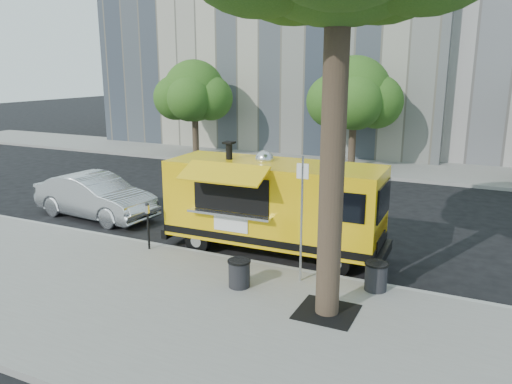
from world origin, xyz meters
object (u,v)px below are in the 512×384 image
trash_bin_left (376,276)px  trash_bin_right (239,273)px  parking_meter (148,220)px  sedan (95,196)px  food_truck (272,204)px  far_tree_b (354,93)px  sign_post (302,212)px  far_tree_a (194,91)px

trash_bin_left → trash_bin_right: (-2.88, -1.16, -0.00)m
parking_meter → sedan: (-3.81, 2.07, -0.23)m
parking_meter → food_truck: (3.07, 1.52, 0.45)m
parking_meter → food_truck: food_truck is taller
trash_bin_left → far_tree_b: bearing=107.0°
sedan → sign_post: bearing=-99.9°
parking_meter → sedan: sedan is taller
food_truck → trash_bin_right: (0.33, -2.63, -0.94)m
far_tree_b → parking_meter: (-2.00, -14.05, -2.85)m
far_tree_b → parking_meter: far_tree_b is taller
far_tree_a → trash_bin_right: (10.40, -14.76, -3.28)m
sign_post → food_truck: sign_post is taller
food_truck → trash_bin_left: size_ratio=9.56×
sign_post → sedan: (-8.36, 2.27, -1.10)m
parking_meter → sedan: size_ratio=0.29×
parking_meter → far_tree_a: bearing=117.1°
far_tree_b → trash_bin_left: far_tree_b is taller
food_truck → parking_meter: bearing=-154.9°
food_truck → trash_bin_left: (3.20, -1.47, -0.93)m
food_truck → trash_bin_left: food_truck is taller
sign_post → sedan: 8.73m
sign_post → sedan: size_ratio=0.66×
trash_bin_right → far_tree_b: bearing=95.3°
far_tree_b → trash_bin_right: bearing=-84.7°
food_truck → far_tree_b: bearing=93.6°
sign_post → far_tree_a: bearing=129.8°
far_tree_a → food_truck: size_ratio=0.86×
far_tree_b → parking_meter: size_ratio=4.12×
sign_post → trash_bin_left: bearing=8.3°
far_tree_b → trash_bin_right: size_ratio=8.54×
sedan → far_tree_a: bearing=20.8°
far_tree_b → sedan: size_ratio=1.20×
parking_meter → trash_bin_left: (6.27, 0.05, -0.48)m
far_tree_a → far_tree_b: far_tree_b is taller
parking_meter → food_truck: size_ratio=0.21×
sign_post → food_truck: 2.31m
far_tree_a → trash_bin_right: size_ratio=8.31×
sign_post → trash_bin_right: 2.00m
far_tree_a → far_tree_b: size_ratio=0.97×
far_tree_a → sign_post: far_tree_a is taller
sign_post → trash_bin_right: bearing=-141.6°
sign_post → parking_meter: sign_post is taller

